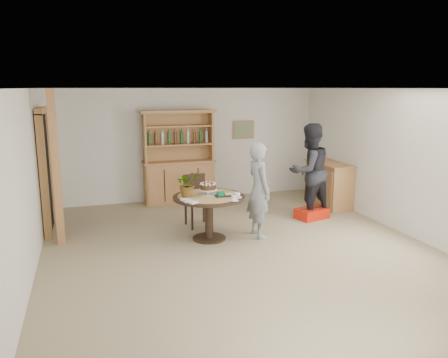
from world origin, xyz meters
TOP-DOWN VIEW (x-y plane):
  - ground at (0.00, 0.00)m, footprint 7.00×7.00m
  - room_shell at (0.00, 0.01)m, footprint 6.04×7.04m
  - doorway at (-2.93, 2.00)m, footprint 0.13×1.10m
  - pine_post at (-2.70, 1.20)m, footprint 0.12×0.12m
  - hutch at (-0.30, 3.24)m, footprint 1.62×0.54m
  - sideboard at (2.74, 2.00)m, footprint 0.54×1.26m
  - dining_table at (-0.33, 0.67)m, footprint 1.20×1.20m
  - dining_chair at (-0.34, 1.50)m, footprint 0.46×0.46m
  - birthday_cake at (-0.33, 0.72)m, footprint 0.30×0.30m
  - flower_vase at (-0.68, 0.72)m, footprint 0.47×0.44m
  - gift_tray at (-0.12, 0.55)m, footprint 0.30×0.20m
  - coffee_cup_a at (0.07, 0.39)m, footprint 0.15×0.15m
  - coffee_cup_b at (-0.05, 0.22)m, footprint 0.15×0.15m
  - napkins at (-0.74, 0.36)m, footprint 0.24×0.33m
  - teen_boy at (0.52, 0.57)m, footprint 0.41×0.61m
  - adult_person at (1.87, 1.31)m, footprint 1.03×0.88m
  - red_suitcase at (1.91, 1.21)m, footprint 0.68×0.54m

SIDE VIEW (x-z plane):
  - ground at x=0.00m, z-range 0.00..0.00m
  - red_suitcase at x=1.91m, z-range 0.00..0.21m
  - sideboard at x=2.74m, z-range 0.00..0.94m
  - dining_chair at x=-0.34m, z-range 0.06..1.01m
  - dining_table at x=-0.33m, z-range 0.22..0.98m
  - hutch at x=-0.30m, z-range -0.33..1.71m
  - napkins at x=-0.74m, z-range 0.76..0.79m
  - gift_tray at x=-0.12m, z-range 0.75..0.83m
  - coffee_cup_b at x=-0.05m, z-range 0.75..0.84m
  - coffee_cup_a at x=0.07m, z-range 0.76..0.84m
  - teen_boy at x=0.52m, z-range 0.00..1.63m
  - birthday_cake at x=-0.33m, z-range 0.78..0.98m
  - adult_person at x=1.87m, z-range 0.00..1.85m
  - flower_vase at x=-0.68m, z-range 0.76..1.18m
  - doorway at x=-2.93m, z-range 0.02..2.20m
  - pine_post at x=-2.70m, z-range 0.00..2.50m
  - room_shell at x=0.00m, z-range 0.48..3.00m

